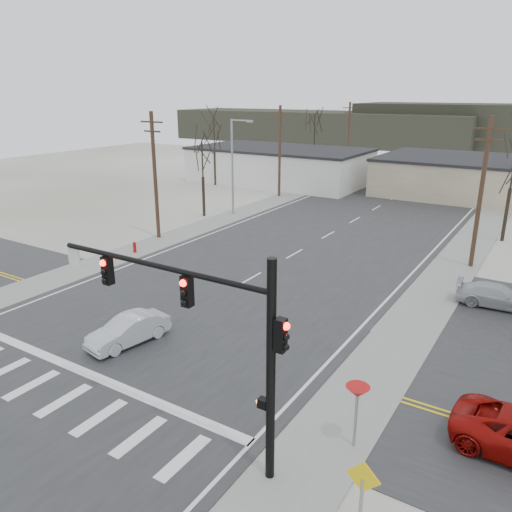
# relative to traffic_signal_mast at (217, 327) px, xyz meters

# --- Properties ---
(ground) EXTENTS (140.00, 140.00, 0.00)m
(ground) POSITION_rel_traffic_signal_mast_xyz_m (-7.89, 6.20, -4.67)
(ground) COLOR white
(ground) RESTS_ON ground
(main_road) EXTENTS (18.00, 110.00, 0.05)m
(main_road) POSITION_rel_traffic_signal_mast_xyz_m (-7.89, 21.20, -4.65)
(main_road) COLOR #252528
(main_road) RESTS_ON ground
(cross_road) EXTENTS (90.00, 10.00, 0.04)m
(cross_road) POSITION_rel_traffic_signal_mast_xyz_m (-7.89, 6.20, -4.65)
(cross_road) COLOR #252528
(cross_road) RESTS_ON ground
(sidewalk_left) EXTENTS (3.00, 90.00, 0.06)m
(sidewalk_left) POSITION_rel_traffic_signal_mast_xyz_m (-18.49, 26.20, -4.64)
(sidewalk_left) COLOR gray
(sidewalk_left) RESTS_ON ground
(sidewalk_right) EXTENTS (3.00, 90.00, 0.06)m
(sidewalk_right) POSITION_rel_traffic_signal_mast_xyz_m (2.71, 26.20, -4.64)
(sidewalk_right) COLOR gray
(sidewalk_right) RESTS_ON ground
(traffic_signal_mast) EXTENTS (8.95, 0.43, 7.20)m
(traffic_signal_mast) POSITION_rel_traffic_signal_mast_xyz_m (0.00, 0.00, 0.00)
(traffic_signal_mast) COLOR black
(traffic_signal_mast) RESTS_ON ground
(fire_hydrant) EXTENTS (0.24, 0.24, 0.87)m
(fire_hydrant) POSITION_rel_traffic_signal_mast_xyz_m (-18.09, 14.20, -4.22)
(fire_hydrant) COLOR #A50C0C
(fire_hydrant) RESTS_ON ground
(yield_sign) EXTENTS (0.80, 0.80, 2.35)m
(yield_sign) POSITION_rel_traffic_signal_mast_xyz_m (3.61, 2.70, -2.61)
(yield_sign) COLOR gray
(yield_sign) RESTS_ON ground
(diamond_sign) EXTENTS (0.92, 0.10, 2.61)m
(diamond_sign) POSITION_rel_traffic_signal_mast_xyz_m (5.11, -0.80, -3.07)
(diamond_sign) COLOR gray
(diamond_sign) RESTS_ON ground
(building_left_far) EXTENTS (22.30, 12.30, 4.50)m
(building_left_far) POSITION_rel_traffic_signal_mast_xyz_m (-23.89, 46.20, -2.42)
(building_left_far) COLOR silver
(building_left_far) RESTS_ON ground
(building_right_far) EXTENTS (26.30, 14.30, 4.30)m
(building_right_far) POSITION_rel_traffic_signal_mast_xyz_m (2.11, 50.20, -2.52)
(building_right_far) COLOR #BEB591
(building_right_far) RESTS_ON ground
(upole_left_b) EXTENTS (2.20, 0.30, 10.00)m
(upole_left_b) POSITION_rel_traffic_signal_mast_xyz_m (-19.39, 18.20, 0.55)
(upole_left_b) COLOR #4A2F22
(upole_left_b) RESTS_ON ground
(upole_left_c) EXTENTS (2.20, 0.30, 10.00)m
(upole_left_c) POSITION_rel_traffic_signal_mast_xyz_m (-19.39, 38.20, 0.55)
(upole_left_c) COLOR #4A2F22
(upole_left_c) RESTS_ON ground
(upole_left_d) EXTENTS (2.20, 0.30, 10.00)m
(upole_left_d) POSITION_rel_traffic_signal_mast_xyz_m (-19.39, 58.20, 0.55)
(upole_left_d) COLOR #4A2F22
(upole_left_d) RESTS_ON ground
(upole_right_a) EXTENTS (2.20, 0.30, 10.00)m
(upole_right_a) POSITION_rel_traffic_signal_mast_xyz_m (3.61, 24.20, 0.55)
(upole_right_a) COLOR #4A2F22
(upole_right_a) RESTS_ON ground
(streetlight_main) EXTENTS (2.40, 0.25, 9.00)m
(streetlight_main) POSITION_rel_traffic_signal_mast_xyz_m (-18.69, 28.20, 0.41)
(streetlight_main) COLOR gray
(streetlight_main) RESTS_ON ground
(tree_left_near) EXTENTS (3.30, 3.30, 7.35)m
(tree_left_near) POSITION_rel_traffic_signal_mast_xyz_m (-20.89, 26.20, 0.55)
(tree_left_near) COLOR #2B231A
(tree_left_near) RESTS_ON ground
(tree_left_far) EXTENTS (3.96, 3.96, 8.82)m
(tree_left_far) POSITION_rel_traffic_signal_mast_xyz_m (-21.89, 52.20, 1.61)
(tree_left_far) COLOR #2B231A
(tree_left_far) RESTS_ON ground
(tree_left_mid) EXTENTS (3.96, 3.96, 8.82)m
(tree_left_mid) POSITION_rel_traffic_signal_mast_xyz_m (-29.89, 40.20, 1.61)
(tree_left_mid) COLOR #2B231A
(tree_left_mid) RESTS_ON ground
(hill_left) EXTENTS (70.00, 18.00, 7.00)m
(hill_left) POSITION_rel_traffic_signal_mast_xyz_m (-42.89, 98.20, -1.17)
(hill_left) COLOR #333026
(hill_left) RESTS_ON ground
(sedan_crossing) EXTENTS (2.12, 4.23, 1.33)m
(sedan_crossing) POSITION_rel_traffic_signal_mast_xyz_m (-8.15, 3.91, -3.96)
(sedan_crossing) COLOR #B5B9C1
(sedan_crossing) RESTS_ON main_road
(car_far_a) EXTENTS (4.09, 5.89, 1.58)m
(car_far_a) POSITION_rel_traffic_signal_mast_xyz_m (-6.68, 57.27, -3.84)
(car_far_a) COLOR black
(car_far_a) RESTS_ON main_road
(car_far_b) EXTENTS (2.86, 4.17, 1.32)m
(car_far_b) POSITION_rel_traffic_signal_mast_xyz_m (-15.39, 71.20, -3.97)
(car_far_b) COLOR black
(car_far_b) RESTS_ON main_road
(car_parked_silver) EXTENTS (4.45, 2.14, 1.25)m
(car_parked_silver) POSITION_rel_traffic_signal_mast_xyz_m (6.04, 17.81, -4.01)
(car_parked_silver) COLOR #ADB1B9
(car_parked_silver) RESTS_ON parking_lot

